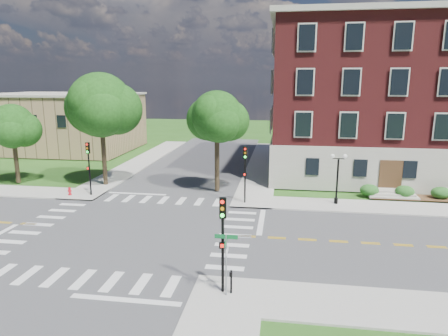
# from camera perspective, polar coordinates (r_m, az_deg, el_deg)

# --- Properties ---
(ground) EXTENTS (160.00, 160.00, 0.00)m
(ground) POSITION_cam_1_polar(r_m,az_deg,el_deg) (29.02, -12.84, -8.64)
(ground) COLOR #275117
(ground) RESTS_ON ground
(road_ew) EXTENTS (90.00, 12.00, 0.01)m
(road_ew) POSITION_cam_1_polar(r_m,az_deg,el_deg) (29.02, -12.84, -8.63)
(road_ew) COLOR #3D3D3F
(road_ew) RESTS_ON ground
(road_ns) EXTENTS (12.00, 90.00, 0.01)m
(road_ns) POSITION_cam_1_polar(r_m,az_deg,el_deg) (29.02, -12.84, -8.62)
(road_ns) COLOR #3D3D3F
(road_ns) RESTS_ON ground
(sidewalk_ne) EXTENTS (34.00, 34.00, 0.12)m
(sidewalk_ne) POSITION_cam_1_polar(r_m,az_deg,el_deg) (42.11, 15.29, -2.07)
(sidewalk_ne) COLOR #9E9B93
(sidewalk_ne) RESTS_ON ground
(sidewalk_nw) EXTENTS (34.00, 34.00, 0.12)m
(sidewalk_nw) POSITION_cam_1_polar(r_m,az_deg,el_deg) (49.00, -23.22, -0.64)
(sidewalk_nw) COLOR #9E9B93
(sidewalk_nw) RESTS_ON ground
(crosswalk_east) EXTENTS (2.20, 10.20, 0.02)m
(crosswalk_east) POSITION_cam_1_polar(r_m,az_deg,el_deg) (27.33, 1.58, -9.66)
(crosswalk_east) COLOR silver
(crosswalk_east) RESTS_ON ground
(stop_bar_east) EXTENTS (0.40, 5.50, 0.00)m
(stop_bar_east) POSITION_cam_1_polar(r_m,az_deg,el_deg) (30.00, 5.34, -7.66)
(stop_bar_east) COLOR silver
(stop_bar_east) RESTS_ON ground
(main_building) EXTENTS (30.60, 22.40, 16.50)m
(main_building) POSITION_cam_1_polar(r_m,az_deg,el_deg) (49.17, 25.10, 9.01)
(main_building) COLOR #A49D90
(main_building) RESTS_ON ground
(secondary_building) EXTENTS (20.40, 15.40, 8.30)m
(secondary_building) POSITION_cam_1_polar(r_m,az_deg,el_deg) (64.14, -21.83, 6.17)
(secondary_building) COLOR #9D7E57
(secondary_building) RESTS_ON ground
(tree_b) EXTENTS (4.31, 4.31, 7.92)m
(tree_b) POSITION_cam_1_polar(r_m,az_deg,el_deg) (44.71, -28.00, 5.30)
(tree_b) COLOR black
(tree_b) RESTS_ON ground
(tree_c) EXTENTS (6.20, 6.20, 10.93)m
(tree_c) POSITION_cam_1_polar(r_m,az_deg,el_deg) (40.42, -17.21, 8.55)
(tree_c) COLOR black
(tree_c) RESTS_ON ground
(tree_d) EXTENTS (4.69, 4.69, 9.29)m
(tree_d) POSITION_cam_1_polar(r_m,az_deg,el_deg) (36.40, -1.02, 7.30)
(tree_d) COLOR black
(tree_d) RESTS_ON ground
(traffic_signal_se) EXTENTS (0.37, 0.43, 4.80)m
(traffic_signal_se) POSITION_cam_1_polar(r_m,az_deg,el_deg) (19.20, -0.20, -9.23)
(traffic_signal_se) COLOR black
(traffic_signal_se) RESTS_ON ground
(traffic_signal_ne) EXTENTS (0.37, 0.44, 4.80)m
(traffic_signal_ne) POSITION_cam_1_polar(r_m,az_deg,el_deg) (33.28, 3.04, 0.10)
(traffic_signal_ne) COLOR black
(traffic_signal_ne) RESTS_ON ground
(traffic_signal_nw) EXTENTS (0.37, 0.43, 4.80)m
(traffic_signal_nw) POSITION_cam_1_polar(r_m,az_deg,el_deg) (37.53, -18.77, 0.86)
(traffic_signal_nw) COLOR black
(traffic_signal_nw) RESTS_ON ground
(twin_lamp_west) EXTENTS (1.36, 0.36, 4.23)m
(twin_lamp_west) POSITION_cam_1_polar(r_m,az_deg,el_deg) (34.45, 15.91, -1.07)
(twin_lamp_west) COLOR black
(twin_lamp_west) RESTS_ON ground
(street_sign_pole) EXTENTS (1.10, 1.10, 3.10)m
(street_sign_pole) POSITION_cam_1_polar(r_m,az_deg,el_deg) (19.24, 0.33, -12.02)
(street_sign_pole) COLOR gray
(street_sign_pole) RESTS_ON ground
(push_button_post) EXTENTS (0.14, 0.21, 1.20)m
(push_button_post) POSITION_cam_1_polar(r_m,az_deg,el_deg) (20.05, 1.03, -15.77)
(push_button_post) COLOR black
(push_button_post) RESTS_ON ground
(fire_hydrant) EXTENTS (0.35, 0.35, 0.75)m
(fire_hydrant) POSITION_cam_1_polar(r_m,az_deg,el_deg) (38.71, -21.18, -3.12)
(fire_hydrant) COLOR red
(fire_hydrant) RESTS_ON ground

